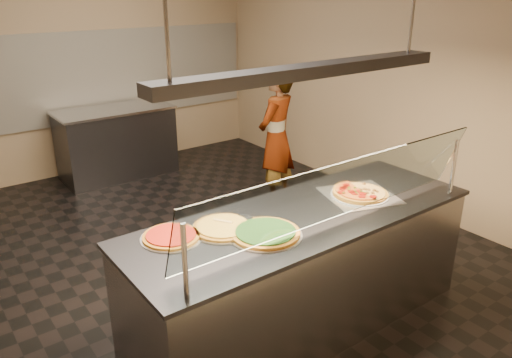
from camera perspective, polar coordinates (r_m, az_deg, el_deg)
ground at (r=5.01m, az=-5.91°, el=-8.38°), size 5.00×6.00×0.02m
wall_back at (r=7.19m, az=-19.20°, el=12.52°), size 5.00×0.02×3.00m
wall_right at (r=6.09m, az=14.59°, el=11.59°), size 0.02×6.00×3.00m
tile_band at (r=7.19m, az=-18.93°, el=10.93°), size 4.90×0.02×1.20m
serving_counter at (r=3.83m, az=5.26°, el=-10.29°), size 2.70×0.94×0.93m
sneeze_guard at (r=3.26m, az=9.71°, el=-1.35°), size 2.46×0.18×0.54m
perforated_tray at (r=3.98m, az=11.72°, el=-1.77°), size 0.65×0.65×0.01m
half_pizza_pepperoni at (r=3.89m, az=10.73°, el=-1.75°), size 0.33×0.47×0.05m
half_pizza_sausage at (r=4.04m, az=12.72°, el=-1.16°), size 0.33×0.47×0.04m
pizza_spinach at (r=3.30m, az=1.05°, el=-6.15°), size 0.49×0.49×0.03m
pizza_cheese at (r=3.39m, az=-3.82°, el=-5.47°), size 0.44×0.44×0.03m
pizza_tomato at (r=3.31m, az=-9.71°, el=-6.45°), size 0.40×0.40×0.03m
pizza_spatula at (r=3.44m, az=-2.89°, el=-4.71°), size 0.27×0.19×0.02m
prep_table at (r=7.04m, az=-15.63°, el=4.07°), size 1.51×0.74×0.93m
worker at (r=5.80m, az=2.34°, el=4.75°), size 0.70×0.59×1.62m
heat_lamp_housing at (r=3.30m, az=6.15°, el=12.20°), size 2.30×0.18×0.08m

